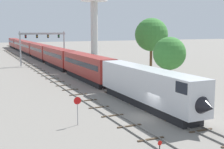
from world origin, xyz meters
TOP-DOWN VIEW (x-y plane):
  - ground_plane at (0.00, 0.00)m, footprint 400.00×400.00m
  - track_main at (2.00, 60.00)m, footprint 2.60×200.00m
  - track_near at (-3.50, 40.00)m, footprint 2.60×160.00m
  - passenger_train at (2.00, 68.71)m, footprint 3.04×149.85m
  - signal_gantry at (-0.25, 53.07)m, footprint 12.10×0.49m
  - stop_sign at (-8.00, 0.52)m, footprint 0.76×0.08m
  - trackside_tree_left at (10.01, 10.76)m, footprint 5.02×5.02m
  - trackside_tree_mid at (17.54, 28.15)m, footprint 6.99×6.99m

SIDE VIEW (x-z plane):
  - ground_plane at x=0.00m, z-range 0.00..0.00m
  - track_main at x=2.00m, z-range -0.01..0.15m
  - track_near at x=-3.50m, z-range -0.01..0.15m
  - stop_sign at x=-8.00m, z-range 0.43..3.31m
  - passenger_train at x=2.00m, z-range 0.21..5.01m
  - trackside_tree_left at x=10.01m, z-range 1.63..9.98m
  - signal_gantry at x=-0.25m, z-range 2.02..10.92m
  - trackside_tree_mid at x=17.54m, z-range 2.39..14.21m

